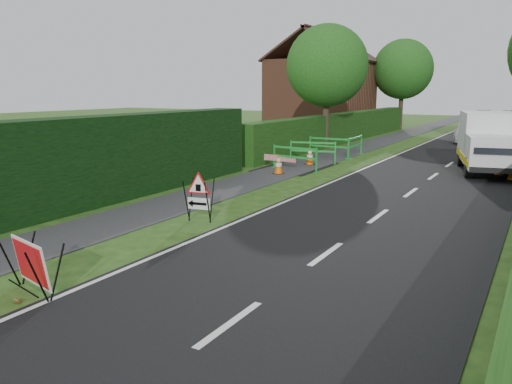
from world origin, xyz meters
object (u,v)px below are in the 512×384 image
at_px(works_van, 490,141).
at_px(hatchback_car, 466,133).
at_px(triangle_sign, 197,193).
at_px(red_rect_sign, 31,264).

height_order(works_van, hatchback_car, works_van).
height_order(triangle_sign, hatchback_car, hatchback_car).
height_order(red_rect_sign, hatchback_car, hatchback_car).
bearing_deg(red_rect_sign, works_van, 85.64).
bearing_deg(triangle_sign, works_van, 54.56).
bearing_deg(triangle_sign, red_rect_sign, -96.96).
xyz_separation_m(works_van, hatchback_car, (-2.44, 11.66, -0.62)).
xyz_separation_m(triangle_sign, works_van, (5.34, 12.00, 0.49)).
relative_size(works_van, hatchback_car, 1.51).
bearing_deg(hatchback_car, works_van, -86.89).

